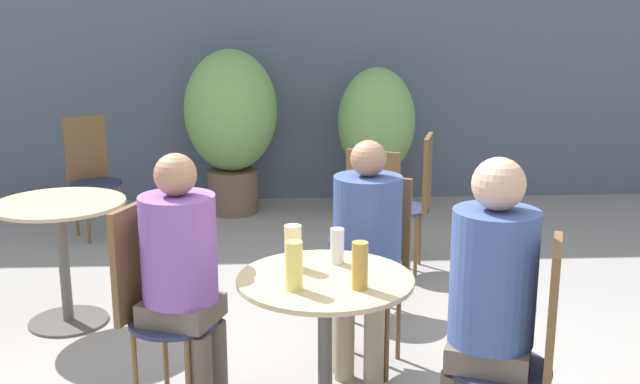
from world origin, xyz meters
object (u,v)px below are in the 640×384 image
object	(u,v)px
beer_glass_0	(293,247)
potted_plant_0	(231,119)
bistro_chair_1	(374,256)
cafe_table_near	(325,324)
beer_glass_1	(294,266)
bistro_chair_0	(528,342)
bistro_chair_3	(90,166)
seated_person_0	(489,291)
beer_glass_3	(337,246)
bistro_chair_5	(415,192)
beer_glass_2	(360,265)
bistro_chair_4	(367,218)
seated_person_2	(182,264)
potted_plant_1	(376,131)
bistro_chair_2	(153,293)
seated_person_1	(366,238)
cafe_table_far	(62,236)

from	to	relation	value
beer_glass_0	potted_plant_0	size ratio (longest dim) A/B	0.13
bistro_chair_1	cafe_table_near	bearing A→B (deg)	-90.00
bistro_chair_1	beer_glass_1	bearing A→B (deg)	-94.31
bistro_chair_0	potted_plant_0	size ratio (longest dim) A/B	0.66
bistro_chair_3	potted_plant_0	xyz separation A→B (m)	(1.06, 0.61, 0.28)
seated_person_0	beer_glass_3	size ratio (longest dim) A/B	8.21
bistro_chair_5	beer_glass_2	bearing A→B (deg)	0.90
bistro_chair_4	seated_person_2	bearing A→B (deg)	-100.01
beer_glass_0	potted_plant_1	distance (m)	3.54
bistro_chair_2	beer_glass_2	bearing A→B (deg)	-94.46
bistro_chair_0	seated_person_2	size ratio (longest dim) A/B	0.80
bistro_chair_4	beer_glass_2	distance (m)	1.59
bistro_chair_1	bistro_chair_2	distance (m)	1.11
seated_person_1	seated_person_0	bearing A→B (deg)	-44.91
seated_person_1	cafe_table_near	bearing A→B (deg)	-90.00
cafe_table_near	cafe_table_far	xyz separation A→B (m)	(-1.40, 1.27, 0.01)
potted_plant_1	bistro_chair_0	bearing A→B (deg)	-88.85
bistro_chair_2	seated_person_0	xyz separation A→B (m)	(1.32, -0.52, 0.18)
cafe_table_near	beer_glass_2	bearing A→B (deg)	-46.00
bistro_chair_2	bistro_chair_3	size ratio (longest dim) A/B	1.00
seated_person_1	beer_glass_3	world-z (taller)	seated_person_1
bistro_chair_5	seated_person_1	world-z (taller)	seated_person_1
beer_glass_2	seated_person_0	bearing A→B (deg)	-12.55
bistro_chair_3	bistro_chair_5	xyz separation A→B (m)	(2.38, -0.98, 0.00)
bistro_chair_4	potted_plant_1	xyz separation A→B (m)	(0.32, 2.14, 0.17)
bistro_chair_0	bistro_chair_5	size ratio (longest dim) A/B	1.00
bistro_chair_4	beer_glass_3	bearing A→B (deg)	-74.67
cafe_table_far	bistro_chair_0	world-z (taller)	bistro_chair_0
seated_person_2	potted_plant_0	world-z (taller)	potted_plant_0
cafe_table_far	seated_person_1	xyz separation A→B (m)	(1.63, -0.68, 0.17)
cafe_table_far	seated_person_1	distance (m)	1.77
bistro_chair_1	seated_person_2	bearing A→B (deg)	-128.94
cafe_table_near	seated_person_0	world-z (taller)	seated_person_0
bistro_chair_4	bistro_chair_5	bearing A→B (deg)	85.01
bistro_chair_1	seated_person_0	size ratio (longest dim) A/B	0.76
bistro_chair_4	potted_plant_0	size ratio (longest dim) A/B	0.66
cafe_table_far	beer_glass_3	world-z (taller)	beer_glass_3
cafe_table_near	potted_plant_0	world-z (taller)	potted_plant_0
bistro_chair_3	bistro_chair_4	bearing A→B (deg)	-72.72
bistro_chair_4	potted_plant_0	distance (m)	2.41
cafe_table_far	bistro_chair_2	distance (m)	1.19
bistro_chair_4	seated_person_1	distance (m)	0.86
beer_glass_0	seated_person_2	bearing A→B (deg)	167.25
beer_glass_3	seated_person_1	bearing A→B (deg)	67.95
bistro_chair_3	potted_plant_0	size ratio (longest dim) A/B	0.66
bistro_chair_0	seated_person_0	bearing A→B (deg)	-90.00
beer_glass_0	potted_plant_1	bearing A→B (deg)	77.30
bistro_chair_0	bistro_chair_1	size ratio (longest dim) A/B	1.00
bistro_chair_5	beer_glass_2	distance (m)	2.27
bistro_chair_2	seated_person_0	world-z (taller)	seated_person_0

